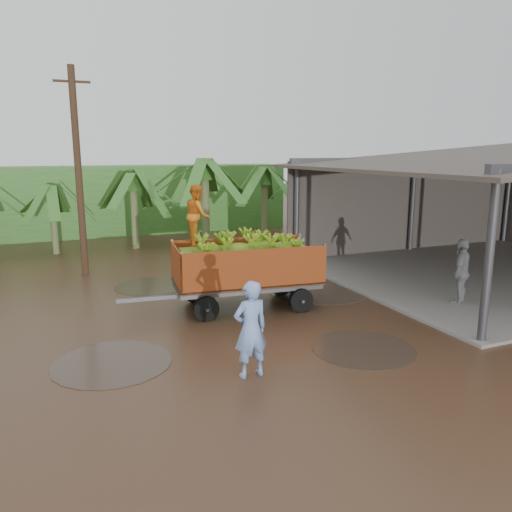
% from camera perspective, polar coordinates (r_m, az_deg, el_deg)
% --- Properties ---
extents(ground, '(100.00, 100.00, 0.00)m').
position_cam_1_polar(ground, '(13.11, -4.73, -7.66)').
color(ground, black).
rests_on(ground, ground).
extents(packing_shed, '(12.78, 10.80, 4.76)m').
position_cam_1_polar(packing_shed, '(20.70, 26.18, 5.50)').
color(packing_shed, gray).
rests_on(packing_shed, ground).
extents(hedge_north, '(22.00, 3.00, 3.60)m').
position_cam_1_polar(hedge_north, '(27.94, -19.16, 5.97)').
color(hedge_north, '#2D661E').
rests_on(hedge_north, ground).
extents(banana_trailer, '(5.67, 2.38, 3.51)m').
position_cam_1_polar(banana_trailer, '(14.03, -1.30, -1.01)').
color(banana_trailer, '#C8511C').
rests_on(banana_trailer, ground).
extents(man_blue, '(0.74, 0.52, 1.96)m').
position_cam_1_polar(man_blue, '(9.84, -0.62, -8.35)').
color(man_blue, '#7FA2E7').
rests_on(man_blue, ground).
extents(man_grey, '(1.22, 1.00, 1.95)m').
position_cam_1_polar(man_grey, '(15.49, 22.41, -1.71)').
color(man_grey, gray).
rests_on(man_grey, ground).
extents(utility_pole, '(1.20, 0.24, 7.21)m').
position_cam_1_polar(utility_pole, '(18.62, -19.64, 9.01)').
color(utility_pole, '#47301E').
rests_on(utility_pole, ground).
extents(banana_plants, '(24.33, 19.72, 4.16)m').
position_cam_1_polar(banana_plants, '(19.03, -24.33, 3.03)').
color(banana_plants, '#2D661E').
rests_on(banana_plants, ground).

